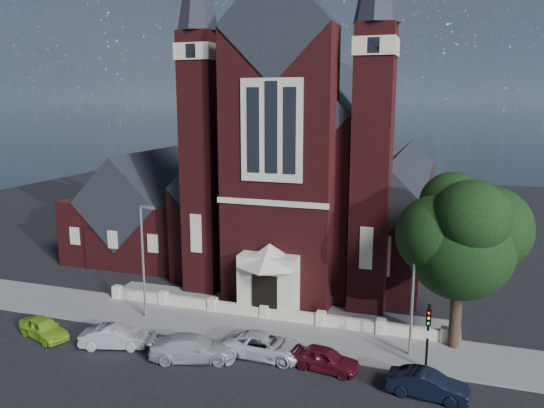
{
  "coord_description": "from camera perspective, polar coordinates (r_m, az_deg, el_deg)",
  "views": [
    {
      "loc": [
        11.4,
        -26.37,
        15.12
      ],
      "look_at": [
        -1.3,
        12.0,
        7.09
      ],
      "focal_mm": 35.0,
      "sensor_mm": 36.0,
      "label": 1
    }
  ],
  "objects": [
    {
      "name": "forecourt_paving",
      "position": [
        39.68,
        0.2,
        -11.16
      ],
      "size": [
        26.0,
        3.0,
        0.14
      ],
      "primitive_type": "cube",
      "color": "gray",
      "rests_on": "ground"
    },
    {
      "name": "church",
      "position": [
        51.09,
        5.26,
        3.39
      ],
      "size": [
        20.01,
        34.9,
        29.2
      ],
      "color": "#471314",
      "rests_on": "ground"
    },
    {
      "name": "pavement_strip",
      "position": [
        36.22,
        -1.83,
        -13.44
      ],
      "size": [
        60.0,
        5.0,
        0.12
      ],
      "primitive_type": "cube",
      "color": "gray",
      "rests_on": "ground"
    },
    {
      "name": "car_navy",
      "position": [
        29.9,
        16.43,
        -18.14
      ],
      "size": [
        4.23,
        1.78,
        1.36
      ],
      "primitive_type": "imported",
      "rotation": [
        0.0,
        0.0,
        1.49
      ],
      "color": "black",
      "rests_on": "ground"
    },
    {
      "name": "car_silver_a",
      "position": [
        35.11,
        -16.59,
        -13.54
      ],
      "size": [
        4.38,
        2.6,
        1.36
      ],
      "primitive_type": "imported",
      "rotation": [
        0.0,
        0.0,
        1.87
      ],
      "color": "#989B9F",
      "rests_on": "ground"
    },
    {
      "name": "parish_hall",
      "position": [
        53.32,
        -13.09,
        -1.08
      ],
      "size": [
        12.0,
        12.2,
        10.24
      ],
      "color": "#471314",
      "rests_on": "ground"
    },
    {
      "name": "street_tree",
      "position": [
        33.12,
        19.84,
        -3.7
      ],
      "size": [
        6.4,
        6.6,
        10.7
      ],
      "color": "black",
      "rests_on": "ground"
    },
    {
      "name": "car_silver_b",
      "position": [
        32.63,
        -8.5,
        -15.04
      ],
      "size": [
        5.49,
        3.5,
        1.48
      ],
      "primitive_type": "imported",
      "rotation": [
        0.0,
        0.0,
        1.87
      ],
      "color": "#A8ACAF",
      "rests_on": "ground"
    },
    {
      "name": "traffic_signal",
      "position": [
        31.41,
        16.44,
        -12.77
      ],
      "size": [
        0.28,
        0.42,
        4.0
      ],
      "color": "black",
      "rests_on": "ground"
    },
    {
      "name": "car_dark_red",
      "position": [
        31.4,
        5.72,
        -16.22
      ],
      "size": [
        4.11,
        2.11,
        1.34
      ],
      "primitive_type": "imported",
      "rotation": [
        0.0,
        0.0,
        1.43
      ],
      "color": "#570F1D",
      "rests_on": "ground"
    },
    {
      "name": "car_lime_van",
      "position": [
        37.88,
        -23.36,
        -12.15
      ],
      "size": [
        4.26,
        2.79,
        1.35
      ],
      "primitive_type": "imported",
      "rotation": [
        0.0,
        0.0,
        1.24
      ],
      "color": "#99CD29",
      "rests_on": "ground"
    },
    {
      "name": "forecourt_wall",
      "position": [
        37.94,
        -0.76,
        -12.25
      ],
      "size": [
        24.0,
        0.4,
        0.9
      ],
      "primitive_type": "cube",
      "color": "beige",
      "rests_on": "ground"
    },
    {
      "name": "street_lamp_left",
      "position": [
        37.5,
        -13.62,
        -5.38
      ],
      "size": [
        1.16,
        0.22,
        8.09
      ],
      "color": "gray",
      "rests_on": "ground"
    },
    {
      "name": "ground",
      "position": [
        45.5,
        2.77,
        -8.18
      ],
      "size": [
        120.0,
        120.0,
        0.0
      ],
      "primitive_type": "plane",
      "color": "black",
      "rests_on": "ground"
    },
    {
      "name": "street_lamp_right",
      "position": [
        32.17,
        15.11,
        -8.25
      ],
      "size": [
        1.16,
        0.22,
        8.09
      ],
      "color": "gray",
      "rests_on": "ground"
    },
    {
      "name": "car_white_suv",
      "position": [
        32.63,
        -0.72,
        -14.97
      ],
      "size": [
        5.12,
        2.45,
        1.41
      ],
      "primitive_type": "imported",
      "rotation": [
        0.0,
        0.0,
        1.55
      ],
      "color": "silver",
      "rests_on": "ground"
    }
  ]
}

